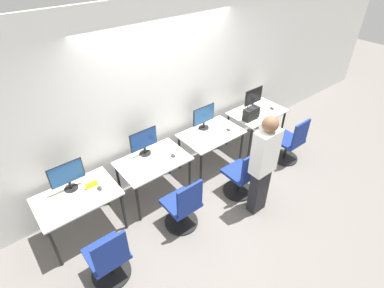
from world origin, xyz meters
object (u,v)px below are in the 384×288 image
(mouse_far_right, at_px, (272,108))
(office_chair_left, at_px, (183,208))
(office_chair_far_left, at_px, (109,260))
(monitor_far_right, at_px, (253,98))
(mouse_left, at_px, (173,155))
(keyboard_far_right, at_px, (263,114))
(person_right, at_px, (263,163))
(monitor_right, at_px, (204,117))
(office_chair_far_right, at_px, (290,144))
(monitor_left, at_px, (144,141))
(keyboard_left, at_px, (157,164))
(keyboard_far_left, at_px, (79,199))
(handbag, at_px, (251,113))
(office_chair_right, at_px, (242,177))
(mouse_right, at_px, (228,130))
(keyboard_right, at_px, (217,136))
(monitor_far_left, at_px, (67,176))
(mouse_far_left, at_px, (100,188))

(mouse_far_right, bearing_deg, office_chair_left, -166.00)
(office_chair_far_left, height_order, monitor_far_right, monitor_far_right)
(mouse_left, relative_size, keyboard_far_right, 0.22)
(office_chair_left, distance_m, person_right, 1.25)
(monitor_right, xyz_separation_m, monitor_far_right, (1.15, -0.06, 0.00))
(mouse_left, distance_m, office_chair_far_right, 2.19)
(office_chair_far_left, height_order, person_right, person_right)
(mouse_left, relative_size, office_chair_left, 0.10)
(office_chair_far_left, distance_m, monitor_right, 2.60)
(monitor_left, xyz_separation_m, keyboard_left, (0.00, -0.32, -0.21))
(monitor_right, relative_size, monitor_far_right, 1.00)
(keyboard_far_left, distance_m, keyboard_left, 1.15)
(monitor_left, bearing_deg, mouse_far_right, -7.04)
(office_chair_far_right, relative_size, handbag, 2.91)
(office_chair_left, xyz_separation_m, office_chair_far_right, (2.38, 0.00, 0.00))
(office_chair_left, height_order, office_chair_right, same)
(person_right, distance_m, monitor_far_right, 1.84)
(keyboard_left, bearing_deg, mouse_left, 0.77)
(monitor_right, bearing_deg, keyboard_far_right, -16.16)
(office_chair_far_left, xyz_separation_m, monitor_far_right, (3.46, 0.98, 0.57))
(office_chair_far_left, height_order, keyboard_far_right, office_chair_far_left)
(mouse_far_right, xyz_separation_m, office_chair_far_right, (-0.22, -0.65, -0.36))
(mouse_right, bearing_deg, keyboard_right, -174.71)
(monitor_far_left, bearing_deg, keyboard_left, -13.93)
(keyboard_far_left, height_order, keyboard_far_right, same)
(mouse_right, bearing_deg, keyboard_left, 179.63)
(monitor_right, relative_size, mouse_far_right, 4.87)
(monitor_far_right, bearing_deg, keyboard_right, -166.18)
(mouse_right, bearing_deg, mouse_left, 179.34)
(monitor_left, xyz_separation_m, mouse_right, (1.42, -0.33, -0.21))
(mouse_far_left, distance_m, keyboard_left, 0.86)
(monitor_right, bearing_deg, keyboard_right, -90.00)
(keyboard_left, height_order, office_chair_left, office_chair_left)
(office_chair_left, relative_size, person_right, 0.54)
(office_chair_far_left, relative_size, monitor_left, 1.99)
(mouse_far_left, height_order, keyboard_far_right, mouse_far_left)
(monitor_right, height_order, office_chair_far_right, monitor_right)
(office_chair_far_right, bearing_deg, mouse_far_left, 167.93)
(monitor_far_right, xyz_separation_m, mouse_far_right, (0.28, -0.24, -0.21))
(mouse_left, xyz_separation_m, office_chair_far_right, (2.07, -0.65, -0.36))
(handbag, bearing_deg, mouse_far_right, -0.54)
(office_chair_right, relative_size, mouse_far_right, 9.70)
(mouse_left, relative_size, mouse_right, 1.00)
(office_chair_right, bearing_deg, handbag, 38.08)
(person_right, bearing_deg, mouse_far_right, 34.72)
(monitor_far_left, height_order, mouse_right, monitor_far_left)
(keyboard_left, xyz_separation_m, person_right, (1.02, -1.07, 0.17))
(office_chair_right, xyz_separation_m, monitor_far_right, (1.22, 0.95, 0.57))
(keyboard_left, height_order, person_right, person_right)
(office_chair_right, bearing_deg, keyboard_left, 146.57)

